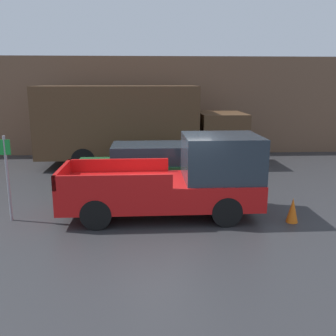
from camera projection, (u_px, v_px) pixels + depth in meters
ground_plane at (171, 219)px, 10.23m from camera, size 60.00×60.00×0.00m
building_wall at (158, 106)px, 18.88m from camera, size 28.00×0.15×4.87m
pickup_truck at (181, 179)px, 10.30m from camera, size 5.38×2.05×2.25m
car at (148, 165)px, 13.05m from camera, size 4.86×1.94×1.55m
delivery_truck at (134, 123)px, 16.38m from camera, size 8.96×2.62×3.47m
parking_sign at (7, 174)px, 9.82m from camera, size 0.30×0.07×2.31m
traffic_cone at (293, 210)px, 9.92m from camera, size 0.31×0.31×0.67m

